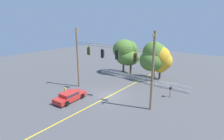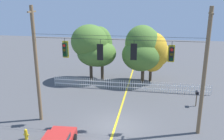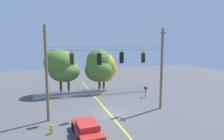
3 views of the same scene
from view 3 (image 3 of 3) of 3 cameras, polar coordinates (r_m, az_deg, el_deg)
ground at (r=19.77m, az=-0.75°, el=-12.96°), size 80.00×80.00×0.00m
lane_centerline_stripe at (r=19.77m, az=-0.75°, el=-12.95°), size 0.16×36.00×0.01m
signal_support_span at (r=18.71m, az=-0.78°, el=-0.18°), size 11.97×1.10×8.64m
traffic_signal_eastbound_side at (r=17.89m, az=-11.92°, el=3.20°), size 0.43×0.38×1.41m
traffic_signal_northbound_primary at (r=18.31m, az=-3.94°, el=3.26°), size 0.43×0.38×1.43m
traffic_signal_northbound_secondary at (r=18.97m, az=2.78°, el=3.73°), size 0.43×0.38×1.32m
traffic_signal_southbound_primary at (r=19.97m, az=9.38°, el=3.60°), size 0.43×0.38×1.41m
white_picket_fence at (r=26.50m, az=-4.90°, el=-6.51°), size 16.02×0.06×1.06m
autumn_maple_near_fence at (r=27.72m, az=-15.05°, el=1.12°), size 4.77×4.06×6.36m
autumn_maple_mid at (r=28.15m, az=-13.68°, el=0.33°), size 4.02×3.73×6.09m
autumn_oak_far_east at (r=28.73m, az=-3.86°, el=1.29°), size 4.27×4.38×6.38m
autumn_maple_far_west at (r=29.40m, az=-1.91°, el=0.60°), size 3.39×3.14×5.61m
parked_car at (r=15.22m, az=-7.52°, el=-16.97°), size 2.04×4.25×1.15m
fire_hydrant at (r=16.32m, az=-17.68°, el=-16.44°), size 0.38×0.22×0.75m
roadside_mailbox at (r=25.86m, az=9.99°, el=-5.52°), size 0.25×0.44×1.42m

